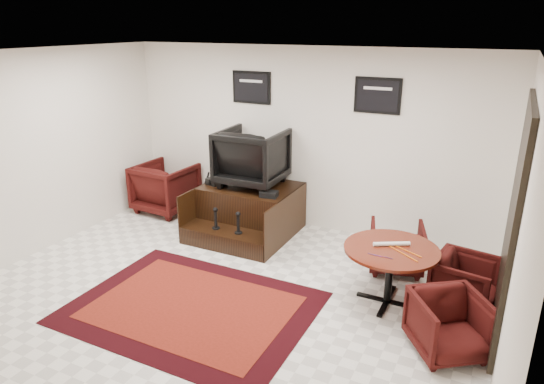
% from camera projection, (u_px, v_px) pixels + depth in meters
% --- Properties ---
extents(ground, '(6.00, 6.00, 0.00)m').
position_uv_depth(ground, '(221.00, 297.00, 5.82)').
color(ground, white).
rests_on(ground, ground).
extents(room_shell, '(6.02, 5.02, 2.81)m').
position_uv_depth(room_shell, '(254.00, 154.00, 5.16)').
color(room_shell, silver).
rests_on(room_shell, ground).
extents(area_rug, '(2.71, 2.03, 0.01)m').
position_uv_depth(area_rug, '(192.00, 307.00, 5.59)').
color(area_rug, black).
rests_on(area_rug, ground).
extents(shine_podium, '(1.43, 1.47, 0.73)m').
position_uv_depth(shine_podium, '(248.00, 211.00, 7.52)').
color(shine_podium, black).
rests_on(shine_podium, ground).
extents(shine_chair, '(0.96, 0.91, 0.96)m').
position_uv_depth(shine_chair, '(252.00, 155.00, 7.35)').
color(shine_chair, black).
rests_on(shine_chair, shine_podium).
extents(shoes_pair, '(0.27, 0.31, 0.10)m').
position_uv_depth(shoes_pair, '(216.00, 181.00, 7.53)').
color(shoes_pair, black).
rests_on(shoes_pair, shine_podium).
extents(polish_kit, '(0.26, 0.20, 0.08)m').
position_uv_depth(polish_kit, '(269.00, 194.00, 6.97)').
color(polish_kit, black).
rests_on(polish_kit, shine_podium).
extents(umbrella_black, '(0.30, 0.11, 0.81)m').
position_uv_depth(umbrella_black, '(200.00, 202.00, 7.73)').
color(umbrella_black, black).
rests_on(umbrella_black, ground).
extents(umbrella_hooked, '(0.34, 0.13, 0.91)m').
position_uv_depth(umbrella_hooked, '(203.00, 196.00, 7.86)').
color(umbrella_hooked, black).
rests_on(umbrella_hooked, ground).
extents(armchair_side, '(0.94, 0.88, 0.93)m').
position_uv_depth(armchair_side, '(166.00, 185.00, 8.34)').
color(armchair_side, black).
rests_on(armchair_side, ground).
extents(meeting_table, '(1.07, 1.07, 0.70)m').
position_uv_depth(meeting_table, '(391.00, 255.00, 5.50)').
color(meeting_table, '#441109').
rests_on(meeting_table, ground).
extents(table_chair_back, '(0.82, 0.79, 0.70)m').
position_uv_depth(table_chair_back, '(397.00, 245.00, 6.37)').
color(table_chair_back, black).
rests_on(table_chair_back, ground).
extents(table_chair_window, '(0.71, 0.75, 0.67)m').
position_uv_depth(table_chair_window, '(465.00, 280.00, 5.52)').
color(table_chair_window, black).
rests_on(table_chair_window, ground).
extents(table_chair_corner, '(0.90, 0.89, 0.68)m').
position_uv_depth(table_chair_corner, '(450.00, 322.00, 4.73)').
color(table_chair_corner, black).
rests_on(table_chair_corner, ground).
extents(paper_roll, '(0.39, 0.25, 0.05)m').
position_uv_depth(paper_roll, '(392.00, 244.00, 5.52)').
color(paper_roll, white).
rests_on(paper_roll, meeting_table).
extents(table_clutter, '(0.55, 0.39, 0.01)m').
position_uv_depth(table_clutter, '(400.00, 252.00, 5.36)').
color(table_clutter, '#DF610C').
rests_on(table_clutter, meeting_table).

